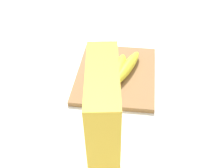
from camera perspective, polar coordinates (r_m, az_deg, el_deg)
ground_plane at (r=0.96m, az=0.79°, el=1.54°), size 2.40×2.40×0.00m
cutting_board at (r=0.95m, az=0.80°, el=1.91°), size 0.31×0.26×0.02m
cereal_box at (r=0.63m, az=-1.69°, el=-7.60°), size 0.21×0.09×0.28m
yogurt_cup_front at (r=0.87m, az=-2.10°, el=1.47°), size 0.07×0.07×0.09m
yogurt_cup_back at (r=0.94m, az=-1.25°, el=5.37°), size 0.07×0.07×0.09m
banana_bunch at (r=0.93m, az=2.34°, el=3.17°), size 0.19×0.10×0.04m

